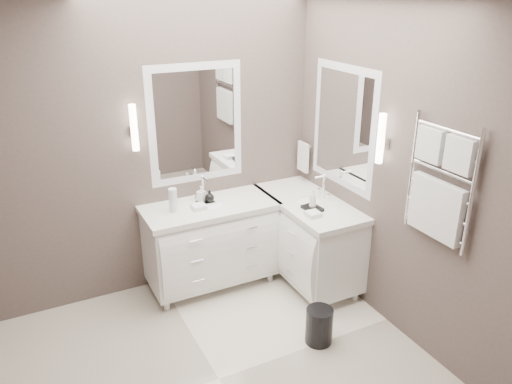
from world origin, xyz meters
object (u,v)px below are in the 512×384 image
waste_bin (319,326)px  vanity_right (307,235)px  vanity_back (211,240)px  towel_ladder (439,189)px

waste_bin → vanity_right: bearing=64.0°
vanity_back → vanity_right: same height
vanity_right → waste_bin: (-0.43, -0.87, -0.33)m
vanity_back → towel_ladder: 2.16m
towel_ladder → waste_bin: (-0.65, 0.43, -1.24)m
vanity_back → vanity_right: (0.88, -0.33, 0.00)m
vanity_back → waste_bin: bearing=-69.4°
vanity_right → waste_bin: bearing=-116.0°
vanity_back → towel_ladder: bearing=-55.9°
vanity_right → towel_ladder: size_ratio=1.38×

